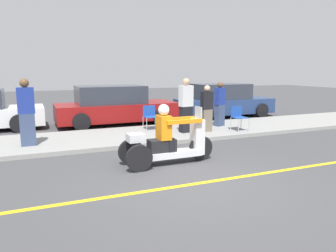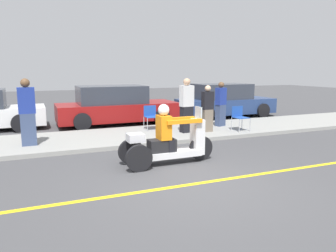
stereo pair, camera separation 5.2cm
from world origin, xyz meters
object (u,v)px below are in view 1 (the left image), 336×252
Objects in this scene: spectator_by_tree at (26,114)px; spectator_mid_group at (207,109)px; folding_chair_set_back at (150,115)px; parked_car_lot_left at (223,101)px; parked_car_lot_far at (115,106)px; folding_chair_curbside at (238,116)px; spectator_with_child at (220,105)px; motorcycle_trike at (168,143)px; spectator_near_curb at (186,106)px.

spectator_mid_group is at bearing -1.33° from spectator_by_tree.
parked_car_lot_left reaches higher than folding_chair_set_back.
spectator_by_tree is at bearing -135.03° from parked_car_lot_far.
spectator_mid_group is 1.16m from folding_chair_curbside.
spectator_by_tree reaches higher than parked_car_lot_left.
spectator_with_child is (0.98, 0.77, 0.03)m from spectator_mid_group.
spectator_by_tree reaches higher than folding_chair_set_back.
motorcycle_trike is 4.89m from spectator_with_child.
spectator_near_curb reaches higher than spectator_with_child.
spectator_near_curb reaches higher than motorcycle_trike.
spectator_mid_group is 0.96× the size of spectator_with_child.
folding_chair_curbside is 0.18× the size of parked_car_lot_left.
motorcycle_trike reaches higher than folding_chair_set_back.
motorcycle_trike is at bearing -135.96° from spectator_with_child.
motorcycle_trike is 8.06m from parked_car_lot_left.
folding_chair_set_back is at bearing -73.03° from parked_car_lot_far.
parked_car_lot_far reaches higher than motorcycle_trike.
parked_car_lot_far is (-3.27, 2.59, -0.17)m from spectator_with_child.
motorcycle_trike is at bearing -131.51° from parked_car_lot_left.
spectator_by_tree is at bearing 178.67° from spectator_mid_group.
parked_car_lot_far is at bearing 106.97° from folding_chair_set_back.
spectator_near_curb is at bearing 0.28° from spectator_by_tree.
spectator_by_tree is 0.39× the size of parked_car_lot_far.
parked_car_lot_far is at bearing 133.56° from folding_chair_curbside.
folding_chair_set_back is (-1.61, 1.11, -0.24)m from spectator_mid_group.
parked_car_lot_far is (-0.68, 2.24, 0.10)m from folding_chair_set_back.
spectator_with_child reaches higher than parked_car_lot_far.
spectator_near_curb is 3.58m from parked_car_lot_far.
spectator_by_tree is at bearing 137.46° from motorcycle_trike.
spectator_with_child is 3.23m from parked_car_lot_left.
spectator_by_tree is 4.05m from folding_chair_set_back.
motorcycle_trike is at bearing -133.87° from spectator_mid_group.
folding_chair_curbside and folding_chair_set_back have the same top height.
spectator_by_tree reaches higher than motorcycle_trike.
folding_chair_curbside is 0.17× the size of parked_car_lot_far.
folding_chair_set_back is 4.99m from parked_car_lot_left.
spectator_mid_group is 1.25m from spectator_with_child.
motorcycle_trike is 1.28× the size of spectator_near_curb.
spectator_with_child is 2.62m from folding_chair_set_back.
spectator_near_curb is at bearing 56.69° from motorcycle_trike.
folding_chair_set_back is at bearing 145.40° from spectator_mid_group.
spectator_mid_group reaches higher than parked_car_lot_far.
spectator_with_child reaches higher than folding_chair_curbside.
folding_chair_curbside is at bearing -11.53° from spectator_mid_group.
folding_chair_curbside is at bearing -82.52° from spectator_with_child.
folding_chair_curbside is 3.03m from folding_chair_set_back.
spectator_with_child is (3.50, 3.39, 0.39)m from motorcycle_trike.
spectator_by_tree is at bearing 176.94° from folding_chair_curbside.
spectator_near_curb is at bearing -137.16° from parked_car_lot_left.
folding_chair_curbside is (3.63, 2.40, 0.12)m from motorcycle_trike.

